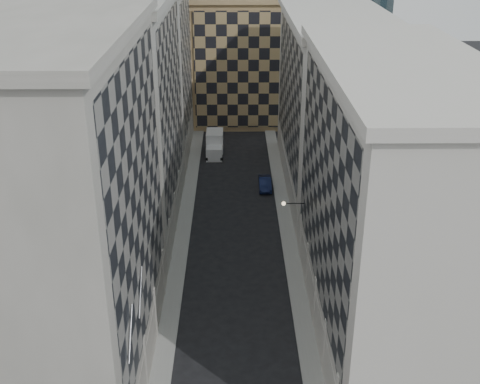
{
  "coord_description": "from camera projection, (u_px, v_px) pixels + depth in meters",
  "views": [
    {
      "loc": [
        -0.15,
        -22.92,
        29.06
      ],
      "look_at": [
        0.27,
        12.96,
        12.44
      ],
      "focal_mm": 45.0,
      "sensor_mm": 36.0,
      "label": 1
    }
  ],
  "objects": [
    {
      "name": "sidewalk_west",
      "position": [
        183.0,
        233.0,
        60.14
      ],
      "size": [
        1.5,
        100.0,
        0.15
      ],
      "primitive_type": "cube",
      "color": "gray",
      "rests_on": "ground"
    },
    {
      "name": "sidewalk_east",
      "position": [
        288.0,
        232.0,
        60.25
      ],
      "size": [
        1.5,
        100.0,
        0.15
      ],
      "primitive_type": "cube",
      "color": "gray",
      "rests_on": "ground"
    },
    {
      "name": "bldg_left_a",
      "position": [
        64.0,
        215.0,
        37.9
      ],
      "size": [
        10.8,
        22.8,
        23.7
      ],
      "color": "gray",
      "rests_on": "ground"
    },
    {
      "name": "bldg_left_b",
      "position": [
        122.0,
        116.0,
        58.08
      ],
      "size": [
        10.8,
        22.8,
        22.7
      ],
      "color": "gray",
      "rests_on": "ground"
    },
    {
      "name": "bldg_left_c",
      "position": [
        151.0,
        68.0,
        78.25
      ],
      "size": [
        10.8,
        22.8,
        21.7
      ],
      "color": "gray",
      "rests_on": "ground"
    },
    {
      "name": "bldg_right_a",
      "position": [
        390.0,
        206.0,
        42.4
      ],
      "size": [
        10.8,
        26.8,
        20.7
      ],
      "color": "beige",
      "rests_on": "ground"
    },
    {
      "name": "bldg_right_b",
      "position": [
        332.0,
        103.0,
        67.09
      ],
      "size": [
        10.8,
        28.8,
        19.7
      ],
      "color": "beige",
      "rests_on": "ground"
    },
    {
      "name": "tan_block",
      "position": [
        247.0,
        57.0,
        90.67
      ],
      "size": [
        16.8,
        14.8,
        18.8
      ],
      "color": "#9D7D53",
      "rests_on": "ground"
    },
    {
      "name": "flagpoles_left",
      "position": [
        136.0,
        312.0,
        35.03
      ],
      "size": [
        0.1,
        6.33,
        2.33
      ],
      "color": "gray",
      "rests_on": "ground"
    },
    {
      "name": "bracket_lamp",
      "position": [
        286.0,
        204.0,
        52.23
      ],
      "size": [
        1.98,
        0.36,
        0.36
      ],
      "color": "black",
      "rests_on": "ground"
    },
    {
      "name": "box_truck",
      "position": [
        215.0,
        145.0,
        79.54
      ],
      "size": [
        2.2,
        5.39,
        2.95
      ],
      "rotation": [
        0.0,
        0.0,
        -0.0
      ],
      "color": "silver",
      "rests_on": "ground"
    },
    {
      "name": "dark_car",
      "position": [
        265.0,
        183.0,
        69.72
      ],
      "size": [
        1.41,
        4.04,
        1.33
      ],
      "primitive_type": "imported",
      "rotation": [
        0.0,
        0.0,
        0.0
      ],
      "color": "#10183C",
      "rests_on": "ground"
    }
  ]
}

